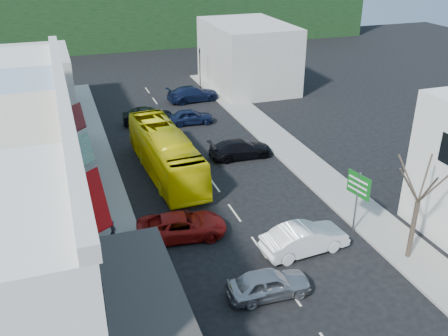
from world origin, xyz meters
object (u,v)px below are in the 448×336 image
Objects in this scene: car_silver at (269,284)px; pedestrian_left at (113,231)px; car_red at (182,226)px; direction_sign at (356,203)px; bus at (165,154)px; street_tree at (418,202)px; traffic_signal at (200,68)px; car_white at (305,240)px.

pedestrian_left is at bearing 46.72° from car_silver.
car_silver and car_red have the same top height.
car_red is 1.20× the size of direction_sign.
direction_sign is (6.94, 3.56, 1.22)m from car_silver.
street_tree reaches higher than bus.
traffic_signal is (9.55, 28.50, 1.53)m from car_red.
car_silver is at bearing 78.63° from traffic_signal.
street_tree reaches higher than traffic_signal.
car_red is at bearing -99.80° from bus.
direction_sign is at bearing 89.90° from traffic_signal.
street_tree is (8.29, 0.34, 2.77)m from car_silver.
bus is 14.86m from car_silver.
direction_sign is (8.54, -11.19, 0.37)m from bus.
car_red is (-5.94, 3.60, 0.00)m from car_white.
direction_sign reaches higher than bus.
direction_sign is at bearing -88.19° from pedestrian_left.
street_tree reaches higher than pedestrian_left.
bus is at bearing 8.76° from car_silver.
pedestrian_left is 0.44× the size of direction_sign.
car_red is at bearing 71.37° from traffic_signal.
direction_sign is 3.82m from street_tree.
bus is 3.02× the size of direction_sign.
direction_sign is (3.61, 0.81, 1.22)m from car_white.
pedestrian_left is (-6.45, 6.65, 0.30)m from car_silver.
bus is 21.85m from traffic_signal.
traffic_signal reaches higher than pedestrian_left.
traffic_signal is (-1.35, 34.51, -1.25)m from street_tree.
pedestrian_left is at bearing 63.18° from car_white.
street_tree is 34.56m from traffic_signal.
car_silver is at bearing -86.76° from bus.
pedestrian_left is (-3.84, 0.29, 0.30)m from car_red.
bus reaches higher than pedestrian_left.
bus is 17.58m from street_tree.
pedestrian_left is 16.22m from street_tree.
bus is at bearing 116.11° from direction_sign.
traffic_signal is (8.54, 20.10, 0.68)m from bus.
street_tree is at bearing -98.37° from pedestrian_left.
traffic_signal reaches higher than car_red.
car_white is (3.33, 2.75, 0.00)m from car_silver.
car_silver is 7.90m from direction_sign.
street_tree is at bearing -78.47° from direction_sign.
street_tree is at bearing -121.03° from car_white.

